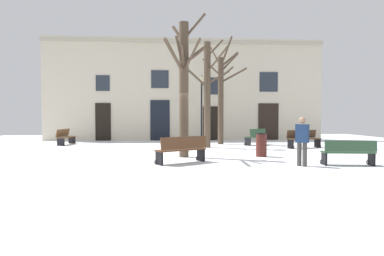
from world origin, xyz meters
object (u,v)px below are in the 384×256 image
bench_near_center_tree (182,149)px  litter_bin (261,145)px  bench_back_to_back_right (303,139)px  bench_back_to_back_left (256,137)px  person_by_shop_door (302,139)px  streetlamp (202,101)px  tree_foreground (208,92)px  tree_left_of_center (222,94)px  bench_near_lamp (65,137)px  bench_facing_shops (349,152)px  tree_right_of_center (184,84)px

bench_near_center_tree → litter_bin: bearing=176.1°
bench_back_to_back_right → bench_near_center_tree: (-6.36, -5.04, 0.00)m
litter_bin → bench_back_to_back_left: bearing=77.4°
bench_back_to_back_right → person_by_shop_door: person_by_shop_door is taller
streetlamp → person_by_shop_door: streetlamp is taller
tree_foreground → bench_near_center_tree: 6.33m
tree_left_of_center → bench_back_to_back_left: 3.12m
tree_left_of_center → bench_near_lamp: size_ratio=3.42×
litter_bin → bench_facing_shops: size_ratio=0.55×
litter_bin → bench_near_lamp: bearing=146.8°
tree_foreground → tree_right_of_center: bearing=-109.2°
tree_foreground → bench_back_to_back_right: (4.83, -0.62, -2.38)m
bench_near_center_tree → person_by_shop_door: person_by_shop_door is taller
tree_foreground → bench_facing_shops: size_ratio=3.40×
bench_back_to_back_right → bench_near_lamp: 13.01m
bench_near_lamp → tree_foreground: bearing=-101.1°
bench_back_to_back_right → bench_near_center_tree: 8.11m
tree_foreground → tree_right_of_center: 4.22m
tree_foreground → tree_left_of_center: 2.27m
tree_foreground → litter_bin: 4.97m
bench_near_lamp → litter_bin: bearing=-118.4°
tree_left_of_center → litter_bin: (0.64, -6.02, -2.43)m
streetlamp → bench_back_to_back_left: (2.83, -2.42, -2.09)m
litter_bin → bench_near_center_tree: (-3.22, -1.65, 0.01)m
tree_foreground → bench_facing_shops: tree_foreground is taller
tree_foreground → streetlamp: size_ratio=1.37×
tree_left_of_center → bench_near_center_tree: tree_left_of_center is taller
bench_back_to_back_right → tree_right_of_center: bearing=-168.5°
bench_back_to_back_right → bench_facing_shops: bearing=-116.2°
litter_bin → bench_facing_shops: litter_bin is taller
tree_left_of_center → tree_right_of_center: size_ratio=1.08×
litter_bin → bench_back_to_back_left: litter_bin is taller
bench_back_to_back_left → person_by_shop_door: 7.93m
tree_left_of_center → bench_back_to_back_right: size_ratio=3.23×
tree_left_of_center → litter_bin: bearing=-83.9°
bench_back_to_back_right → bench_near_lamp: size_ratio=1.06×
bench_facing_shops → person_by_shop_door: bearing=9.3°
tree_left_of_center → bench_near_lamp: bearing=178.5°
tree_right_of_center → bench_near_center_tree: tree_right_of_center is taller
bench_near_center_tree → person_by_shop_door: (3.82, -0.94, 0.39)m
tree_left_of_center → bench_back_to_back_left: tree_left_of_center is taller
bench_facing_shops → tree_foreground: bearing=-51.9°
litter_bin → person_by_shop_door: size_ratio=0.59×
bench_near_center_tree → person_by_shop_door: size_ratio=1.15×
tree_right_of_center → tree_left_of_center: bearing=67.9°
tree_right_of_center → bench_back_to_back_right: tree_right_of_center is taller
bench_back_to_back_right → bench_facing_shops: (-0.96, -5.93, -0.05)m
streetlamp → bench_near_center_tree: streetlamp is taller
bench_back_to_back_right → bench_near_center_tree: bench_near_center_tree is taller
tree_foreground → tree_left_of_center: tree_left_of_center is taller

